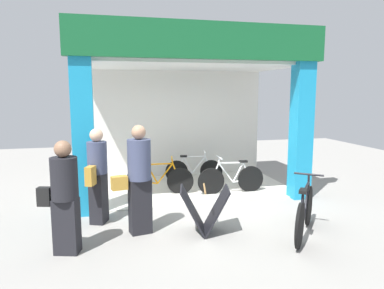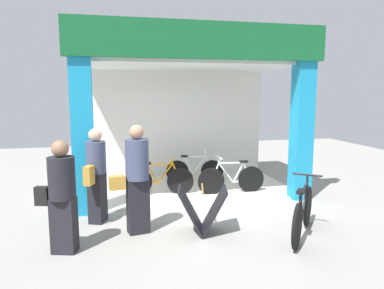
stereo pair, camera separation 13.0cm
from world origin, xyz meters
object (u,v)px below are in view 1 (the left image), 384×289
sandwich_board_sign (205,210)px  pedestrian_1 (97,175)px  bicycle_inside_0 (159,180)px  bicycle_inside_1 (231,179)px  bicycle_inside_2 (194,170)px  pedestrian_2 (139,177)px  pedestrian_0 (64,195)px  bicycle_parked_0 (305,212)px

sandwich_board_sign → pedestrian_1: size_ratio=0.54×
bicycle_inside_0 → bicycle_inside_1: (1.60, -0.30, 0.00)m
bicycle_inside_2 → pedestrian_2: size_ratio=0.81×
bicycle_inside_2 → pedestrian_0: bearing=-128.2°
sandwich_board_sign → pedestrian_0: bearing=-172.8°
pedestrian_1 → bicycle_inside_2: bearing=45.7°
bicycle_inside_0 → pedestrian_0: 3.19m
bicycle_inside_0 → pedestrian_2: pedestrian_2 is taller
bicycle_inside_1 → bicycle_inside_2: bearing=116.3°
bicycle_inside_1 → pedestrian_2: (-2.25, -1.84, 0.59)m
bicycle_parked_0 → pedestrian_0: pedestrian_0 is taller
pedestrian_1 → bicycle_inside_0: bearing=49.0°
sandwich_board_sign → pedestrian_1: 1.96m
pedestrian_0 → pedestrian_2: bearing=24.4°
pedestrian_1 → pedestrian_2: (0.65, -0.64, 0.06)m
bicycle_inside_1 → bicycle_parked_0: (0.31, -2.56, 0.04)m
bicycle_inside_2 → pedestrian_2: pedestrian_2 is taller
sandwich_board_sign → pedestrian_2: bearing=167.8°
bicycle_inside_0 → bicycle_inside_2: size_ratio=1.05×
bicycle_inside_2 → pedestrian_2: 3.50m
bicycle_inside_0 → bicycle_parked_0: 3.44m
pedestrian_2 → bicycle_inside_2: bearing=61.0°
bicycle_inside_0 → pedestrian_1: 2.06m
bicycle_inside_0 → bicycle_parked_0: bicycle_parked_0 is taller
bicycle_inside_1 → pedestrian_1: size_ratio=0.93×
bicycle_inside_2 → pedestrian_0: size_ratio=0.88×
pedestrian_1 → bicycle_parked_0: bearing=-23.0°
sandwich_board_sign → pedestrian_2: (-1.04, 0.22, 0.55)m
bicycle_inside_2 → bicycle_parked_0: bicycle_parked_0 is taller
pedestrian_0 → bicycle_inside_1: bearing=34.9°
pedestrian_2 → bicycle_parked_0: bearing=-15.9°
sandwich_board_sign → pedestrian_2: size_ratio=0.51×
bicycle_inside_1 → bicycle_parked_0: bicycle_parked_0 is taller
bicycle_inside_0 → bicycle_inside_1: bearing=-10.7°
pedestrian_0 → pedestrian_1: 1.21m
bicycle_inside_1 → pedestrian_2: size_ratio=0.87×
pedestrian_0 → pedestrian_2: 1.20m
sandwich_board_sign → pedestrian_0: pedestrian_0 is taller
bicycle_parked_0 → pedestrian_1: bearing=157.0°
sandwich_board_sign → pedestrian_0: 2.19m
bicycle_inside_1 → bicycle_inside_2: size_ratio=1.08×
bicycle_inside_1 → bicycle_inside_0: bearing=169.3°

